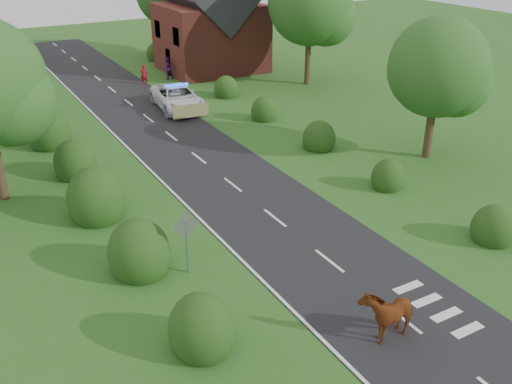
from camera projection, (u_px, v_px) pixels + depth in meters
ground at (329, 261)px, 21.87m from camera, size 120.00×120.00×0.00m
road at (178, 141)px, 33.60m from camera, size 6.00×70.00×0.02m
road_markings at (165, 158)px, 31.26m from camera, size 4.96×70.00×0.01m
hedgerow_left at (79, 171)px, 27.78m from camera, size 2.75×50.41×3.00m
hedgerow_right at (307, 133)px, 33.36m from camera, size 2.10×45.78×2.10m
tree_right_a at (443, 71)px, 29.43m from camera, size 5.33×5.20×7.56m
tree_right_b at (314, 6)px, 42.78m from camera, size 6.56×6.40×9.40m
road_sign at (186, 234)px, 20.48m from camera, size 1.06×0.08×2.53m
house at (211, 25)px, 47.95m from camera, size 8.00×7.40×9.17m
cow at (387, 315)px, 17.76m from camera, size 2.16×1.31×1.45m
police_van at (177, 98)px, 38.99m from camera, size 3.22×6.04×1.75m
pedestrian_red at (144, 74)px, 44.88m from camera, size 0.59×0.39×1.59m
pedestrian_purple at (168, 68)px, 46.35m from camera, size 0.88×0.69×1.82m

